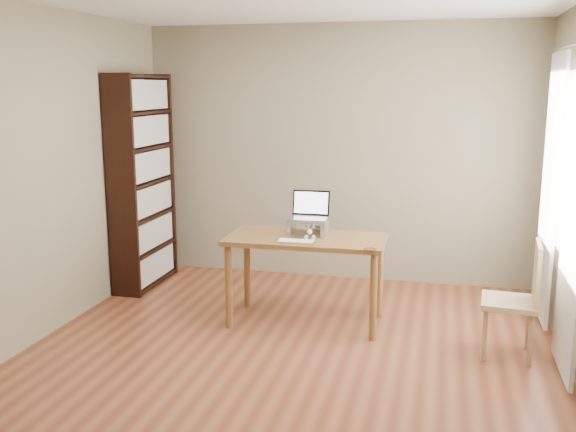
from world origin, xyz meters
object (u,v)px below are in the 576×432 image
object	(u,v)px
keyboard	(296,242)
cat	(312,227)
laptop	(310,211)
chair	(519,296)
desk	(306,249)
bookshelf	(143,182)

from	to	relation	value
keyboard	cat	xyz separation A→B (m)	(0.06, 0.33, 0.05)
laptop	chair	size ratio (longest dim) A/B	0.37
cat	chair	world-z (taller)	cat
desk	keyboard	size ratio (longest dim) A/B	4.28
desk	bookshelf	bearing A→B (deg)	158.57
chair	laptop	bearing A→B (deg)	168.87
laptop	keyboard	bearing A→B (deg)	-96.33
laptop	keyboard	distance (m)	0.40
desk	chair	world-z (taller)	chair
keyboard	cat	world-z (taller)	cat
desk	chair	xyz separation A→B (m)	(1.67, -0.32, -0.17)
bookshelf	laptop	xyz separation A→B (m)	(1.81, -0.55, -0.11)
cat	chair	xyz separation A→B (m)	(1.65, -0.44, -0.34)
bookshelf	laptop	world-z (taller)	bookshelf
bookshelf	cat	size ratio (longest dim) A/B	4.39
bookshelf	chair	world-z (taller)	bookshelf
laptop	cat	world-z (taller)	laptop
bookshelf	cat	distance (m)	1.94
laptop	desk	bearing A→B (deg)	-90.64
laptop	chair	bearing A→B (deg)	-16.07
chair	desk	bearing A→B (deg)	173.29
bookshelf	laptop	bearing A→B (deg)	-16.93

